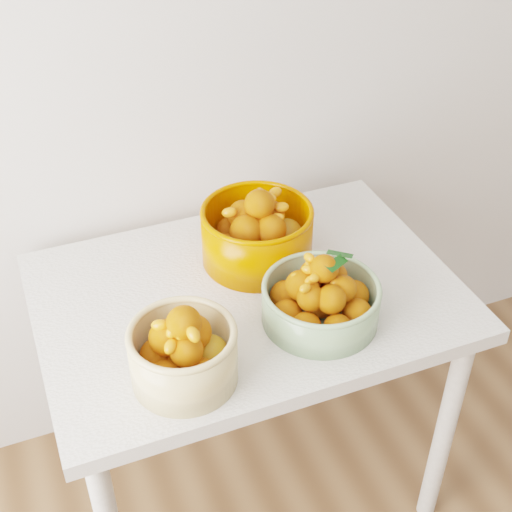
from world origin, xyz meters
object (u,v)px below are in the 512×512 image
object	(u,v)px
bowl_cream	(183,353)
bowl_orange	(257,233)
bowl_green	(321,299)
table	(248,320)

from	to	relation	value
bowl_cream	bowl_orange	xyz separation A→B (m)	(0.29, 0.32, 0.01)
bowl_green	bowl_orange	bearing A→B (deg)	100.37
bowl_orange	bowl_green	bearing A→B (deg)	-79.63
bowl_cream	bowl_orange	bearing A→B (deg)	47.96
bowl_green	bowl_orange	xyz separation A→B (m)	(-0.05, 0.26, 0.02)
bowl_green	bowl_orange	size ratio (longest dim) A/B	0.86
table	bowl_orange	size ratio (longest dim) A/B	2.98
table	bowl_orange	distance (m)	0.22
table	bowl_cream	distance (m)	0.35
bowl_cream	bowl_orange	world-z (taller)	bowl_orange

